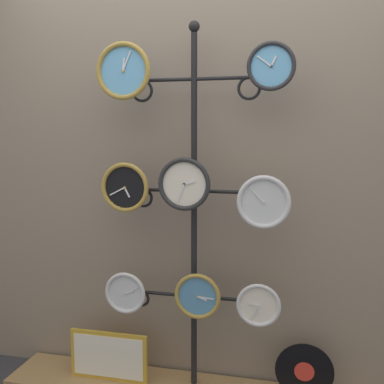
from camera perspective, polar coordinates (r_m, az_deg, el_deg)
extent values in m
cube|color=gray|center=(2.62, 1.06, 5.13)|extent=(4.40, 0.04, 2.80)
cylinder|color=black|center=(2.50, 0.26, -3.53)|extent=(0.03, 0.03, 2.02)
sphere|color=black|center=(2.53, 0.28, 20.28)|extent=(0.06, 0.06, 0.06)
cylinder|color=black|center=(2.52, -3.10, 14.03)|extent=(0.30, 0.02, 0.02)
torus|color=black|center=(2.56, -6.35, 12.66)|extent=(0.13, 0.02, 0.13)
cylinder|color=black|center=(2.45, 3.74, 14.22)|extent=(0.30, 0.02, 0.02)
torus|color=black|center=(2.43, 7.26, 12.95)|extent=(0.13, 0.02, 0.13)
cylinder|color=black|center=(2.52, -3.02, 0.23)|extent=(0.30, 0.02, 0.02)
torus|color=black|center=(2.57, -6.18, -0.74)|extent=(0.11, 0.02, 0.11)
cylinder|color=black|center=(2.45, 3.64, 0.04)|extent=(0.30, 0.02, 0.02)
torus|color=black|center=(2.44, 7.06, -1.18)|extent=(0.11, 0.02, 0.11)
cylinder|color=black|center=(2.66, -3.14, -12.81)|extent=(0.32, 0.02, 0.02)
torus|color=black|center=(2.72, -6.41, -13.30)|extent=(0.10, 0.02, 0.10)
cylinder|color=black|center=(2.59, 3.75, -13.34)|extent=(0.32, 0.02, 0.02)
torus|color=black|center=(2.59, 7.30, -14.39)|extent=(0.10, 0.02, 0.10)
cylinder|color=#60A8DB|center=(2.50, -8.63, 14.92)|extent=(0.28, 0.02, 0.28)
torus|color=#A58438|center=(2.48, -8.77, 14.96)|extent=(0.31, 0.03, 0.31)
cylinder|color=#A58438|center=(2.49, -8.76, 14.96)|extent=(0.02, 0.01, 0.02)
cube|color=silver|center=(2.49, -8.69, 15.72)|extent=(0.02, 0.00, 0.07)
cube|color=silver|center=(2.48, -8.31, 16.13)|extent=(0.05, 0.00, 0.10)
cylinder|color=#60A8DB|center=(2.35, 10.04, 15.41)|extent=(0.22, 0.02, 0.22)
torus|color=#262628|center=(2.34, 10.02, 15.47)|extent=(0.24, 0.02, 0.24)
cylinder|color=#262628|center=(2.34, 10.02, 15.47)|extent=(0.01, 0.01, 0.01)
cube|color=silver|center=(2.34, 10.32, 16.05)|extent=(0.03, 0.00, 0.05)
cube|color=silver|center=(2.34, 9.15, 16.11)|extent=(0.07, 0.00, 0.06)
cylinder|color=black|center=(2.52, -8.42, 0.61)|extent=(0.25, 0.02, 0.25)
torus|color=#A58438|center=(2.50, -8.55, 0.57)|extent=(0.28, 0.03, 0.28)
cylinder|color=#A58438|center=(2.50, -8.54, 0.57)|extent=(0.02, 0.01, 0.02)
cube|color=silver|center=(2.50, -8.24, -0.05)|extent=(0.04, 0.00, 0.06)
cube|color=silver|center=(2.52, -9.48, 0.08)|extent=(0.09, 0.00, 0.05)
cylinder|color=silver|center=(2.39, -0.93, 1.03)|extent=(0.26, 0.02, 0.26)
torus|color=#262628|center=(2.38, -1.02, 0.99)|extent=(0.29, 0.03, 0.29)
cylinder|color=#262628|center=(2.38, -1.02, 0.99)|extent=(0.02, 0.01, 0.02)
cube|color=silver|center=(2.37, -0.32, 1.19)|extent=(0.06, 0.00, 0.03)
cube|color=silver|center=(2.39, -1.45, -0.13)|extent=(0.04, 0.00, 0.10)
cylinder|color=silver|center=(2.34, 9.11, -1.23)|extent=(0.25, 0.02, 0.25)
torus|color=silver|center=(2.32, 9.08, -1.28)|extent=(0.28, 0.03, 0.28)
cylinder|color=silver|center=(2.32, 9.08, -1.28)|extent=(0.02, 0.01, 0.02)
cube|color=silver|center=(2.32, 8.58, -0.72)|extent=(0.05, 0.00, 0.05)
cube|color=silver|center=(2.32, 8.26, -0.38)|extent=(0.07, 0.00, 0.08)
cylinder|color=silver|center=(2.64, -8.37, -12.48)|extent=(0.22, 0.02, 0.22)
torus|color=silver|center=(2.63, -8.50, -12.59)|extent=(0.24, 0.02, 0.24)
cylinder|color=silver|center=(2.63, -8.49, -12.59)|extent=(0.01, 0.01, 0.01)
cube|color=silver|center=(2.61, -7.99, -12.48)|extent=(0.05, 0.00, 0.03)
cube|color=silver|center=(2.61, -7.73, -12.28)|extent=(0.08, 0.00, 0.05)
cylinder|color=#4C84B2|center=(2.51, 0.76, -13.01)|extent=(0.23, 0.02, 0.23)
torus|color=#A58438|center=(2.50, 0.69, -13.13)|extent=(0.26, 0.02, 0.26)
cylinder|color=#A58438|center=(2.50, 0.69, -13.12)|extent=(0.01, 0.01, 0.01)
cube|color=silver|center=(2.49, 1.29, -13.37)|extent=(0.06, 0.00, 0.03)
cube|color=silver|center=(2.49, 1.72, -13.29)|extent=(0.09, 0.00, 0.01)
cylinder|color=silver|center=(2.47, 8.47, -13.95)|extent=(0.21, 0.02, 0.21)
torus|color=silver|center=(2.45, 8.44, -14.08)|extent=(0.24, 0.02, 0.24)
cylinder|color=silver|center=(2.45, 8.44, -14.07)|extent=(0.01, 0.01, 0.01)
cube|color=silver|center=(2.45, 7.83, -14.00)|extent=(0.05, 0.00, 0.01)
cube|color=silver|center=(2.47, 7.98, -14.88)|extent=(0.04, 0.00, 0.08)
cylinder|color=black|center=(2.70, 14.07, -21.23)|extent=(0.32, 0.01, 0.32)
cylinder|color=red|center=(2.70, 14.07, -21.27)|extent=(0.11, 0.00, 0.11)
cube|color=gold|center=(2.85, -10.54, -19.80)|extent=(0.47, 0.02, 0.29)
cube|color=white|center=(2.84, -10.63, -19.89)|extent=(0.43, 0.00, 0.25)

